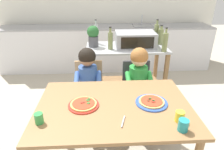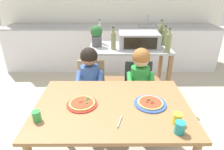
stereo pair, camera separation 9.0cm
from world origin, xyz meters
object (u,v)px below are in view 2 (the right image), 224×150
at_px(bottle_clear_vinegar, 161,34).
at_px(drinking_cup_yellow, 177,119).
at_px(bottle_squat_spirits, 100,33).
at_px(bottle_dark_olive_oil, 168,43).
at_px(kitchen_island_cart, 129,67).
at_px(child_in_green_shirt, 140,79).
at_px(bottle_slim_sauce, 165,37).
at_px(bottle_tall_green_wine, 113,40).
at_px(toaster_oven, 139,40).
at_px(drinking_cup_teal, 180,128).
at_px(potted_herb_plant, 97,35).
at_px(pizza_plate_red_rimmed, 82,103).
at_px(dining_chair_left, 91,88).
at_px(dining_chair_right, 138,89).
at_px(dining_table, 112,113).
at_px(pizza_plate_blue_rimmed, 150,103).
at_px(drinking_cup_green, 37,116).
at_px(serving_spoon, 120,122).
at_px(child_in_blue_striped_shirt, 90,78).

bearing_deg(bottle_clear_vinegar, drinking_cup_yellow, -97.42).
bearing_deg(bottle_squat_spirits, bottle_clear_vinegar, -1.56).
height_order(bottle_dark_olive_oil, drinking_cup_yellow, bottle_dark_olive_oil).
height_order(kitchen_island_cart, child_in_green_shirt, child_in_green_shirt).
xyz_separation_m(bottle_slim_sauce, drinking_cup_yellow, (-0.25, -1.52, -0.24)).
bearing_deg(bottle_dark_olive_oil, bottle_clear_vinegar, 91.13).
relative_size(bottle_clear_vinegar, drinking_cup_yellow, 3.88).
distance_m(kitchen_island_cart, bottle_squat_spirits, 0.64).
bearing_deg(bottle_tall_green_wine, bottle_clear_vinegar, 21.56).
bearing_deg(toaster_oven, drinking_cup_teal, -85.89).
distance_m(potted_herb_plant, pizza_plate_red_rimmed, 1.25).
distance_m(dining_chair_left, child_in_green_shirt, 0.65).
distance_m(bottle_dark_olive_oil, bottle_squat_spirits, 0.98).
bearing_deg(bottle_squat_spirits, drinking_cup_yellow, -67.82).
distance_m(potted_herb_plant, drinking_cup_teal, 1.74).
bearing_deg(potted_herb_plant, bottle_dark_olive_oil, -16.36).
height_order(bottle_clear_vinegar, drinking_cup_yellow, bottle_clear_vinegar).
distance_m(bottle_slim_sauce, dining_chair_right, 0.86).
xyz_separation_m(dining_chair_right, drinking_cup_teal, (0.14, -1.09, 0.30)).
relative_size(potted_herb_plant, dining_table, 0.21).
distance_m(pizza_plate_blue_rimmed, drinking_cup_green, 0.95).
height_order(child_in_green_shirt, pizza_plate_blue_rimmed, child_in_green_shirt).
relative_size(potted_herb_plant, pizza_plate_red_rimmed, 1.07).
distance_m(toaster_oven, bottle_tall_green_wine, 0.36).
distance_m(drinking_cup_green, serving_spoon, 0.65).
distance_m(bottle_clear_vinegar, serving_spoon, 1.75).
distance_m(bottle_slim_sauce, drinking_cup_yellow, 1.56).
bearing_deg(toaster_oven, drinking_cup_yellow, -85.08).
bearing_deg(drinking_cup_yellow, serving_spoon, 178.52).
bearing_deg(bottle_clear_vinegar, bottle_tall_green_wine, -158.44).
xyz_separation_m(dining_table, drinking_cup_teal, (0.48, -0.36, 0.14)).
bearing_deg(pizza_plate_blue_rimmed, bottle_slim_sauce, 72.06).
bearing_deg(dining_chair_right, toaster_oven, 85.90).
height_order(bottle_slim_sauce, bottle_squat_spirits, bottle_squat_spirits).
height_order(bottle_dark_olive_oil, child_in_green_shirt, bottle_dark_olive_oil).
height_order(bottle_clear_vinegar, drinking_cup_teal, bottle_clear_vinegar).
distance_m(bottle_slim_sauce, bottle_squat_spirits, 0.92).
xyz_separation_m(drinking_cup_teal, drinking_cup_yellow, (0.01, 0.11, -0.00)).
bearing_deg(bottle_slim_sauce, dining_chair_right, -127.32).
distance_m(bottle_tall_green_wine, child_in_blue_striped_shirt, 0.62).
height_order(dining_chair_left, child_in_blue_striped_shirt, child_in_blue_striped_shirt).
xyz_separation_m(bottle_clear_vinegar, child_in_green_shirt, (-0.37, -0.73, -0.36)).
relative_size(dining_chair_right, drinking_cup_teal, 8.82).
bearing_deg(bottle_dark_olive_oil, bottle_squat_spirits, 153.93).
relative_size(pizza_plate_red_rimmed, drinking_cup_green, 3.10).
relative_size(toaster_oven, pizza_plate_blue_rimmed, 1.89).
bearing_deg(pizza_plate_blue_rimmed, kitchen_island_cart, 94.31).
xyz_separation_m(bottle_tall_green_wine, drinking_cup_teal, (0.46, -1.44, -0.24)).
distance_m(dining_chair_right, child_in_blue_striped_shirt, 0.64).
bearing_deg(toaster_oven, child_in_green_shirt, -93.26).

